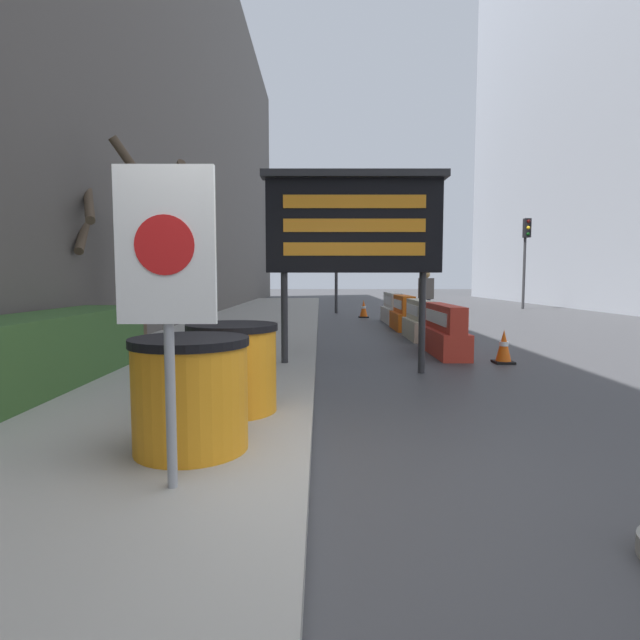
{
  "coord_description": "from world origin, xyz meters",
  "views": [
    {
      "loc": [
        0.07,
        -3.14,
        1.4
      ],
      "look_at": [
        0.05,
        4.74,
        0.73
      ],
      "focal_mm": 28.0,
      "sensor_mm": 36.0,
      "label": 1
    }
  ],
  "objects_px": {
    "jersey_barrier_red_striped": "(445,333)",
    "jersey_barrier_orange_far": "(405,315)",
    "barrel_drum_middle": "(234,367)",
    "traffic_light_far_side": "(527,244)",
    "message_board": "(355,225)",
    "traffic_light_near_curb": "(338,230)",
    "traffic_cone_mid": "(365,309)",
    "jersey_barrier_white": "(393,309)",
    "pedestrian_worker": "(427,293)",
    "warning_sign": "(168,270)",
    "traffic_cone_near": "(505,347)",
    "jersey_barrier_cream": "(420,322)",
    "barrel_drum_foreground": "(192,393)"
  },
  "relations": [
    {
      "from": "jersey_barrier_red_striped",
      "to": "jersey_barrier_orange_far",
      "type": "distance_m",
      "value": 4.39
    },
    {
      "from": "barrel_drum_middle",
      "to": "jersey_barrier_red_striped",
      "type": "bearing_deg",
      "value": 55.3
    },
    {
      "from": "traffic_light_far_side",
      "to": "barrel_drum_middle",
      "type": "bearing_deg",
      "value": -119.28
    },
    {
      "from": "message_board",
      "to": "traffic_light_near_curb",
      "type": "height_order",
      "value": "traffic_light_near_curb"
    },
    {
      "from": "traffic_cone_mid",
      "to": "message_board",
      "type": "bearing_deg",
      "value": -95.85
    },
    {
      "from": "jersey_barrier_white",
      "to": "traffic_light_near_curb",
      "type": "bearing_deg",
      "value": 111.52
    },
    {
      "from": "pedestrian_worker",
      "to": "traffic_light_near_curb",
      "type": "bearing_deg",
      "value": 74.55
    },
    {
      "from": "jersey_barrier_red_striped",
      "to": "jersey_barrier_white",
      "type": "bearing_deg",
      "value": 90.0
    },
    {
      "from": "warning_sign",
      "to": "jersey_barrier_red_striped",
      "type": "relative_size",
      "value": 0.96
    },
    {
      "from": "traffic_cone_near",
      "to": "traffic_cone_mid",
      "type": "distance_m",
      "value": 9.64
    },
    {
      "from": "jersey_barrier_cream",
      "to": "jersey_barrier_white",
      "type": "xyz_separation_m",
      "value": [
        0.0,
        4.26,
        0.02
      ]
    },
    {
      "from": "jersey_barrier_cream",
      "to": "jersey_barrier_orange_far",
      "type": "relative_size",
      "value": 1.0
    },
    {
      "from": "traffic_cone_mid",
      "to": "traffic_light_near_curb",
      "type": "xyz_separation_m",
      "value": [
        -0.9,
        2.12,
        2.97
      ]
    },
    {
      "from": "jersey_barrier_white",
      "to": "traffic_cone_near",
      "type": "bearing_deg",
      "value": -84.38
    },
    {
      "from": "jersey_barrier_white",
      "to": "traffic_cone_near",
      "type": "distance_m",
      "value": 7.56
    },
    {
      "from": "jersey_barrier_red_striped",
      "to": "traffic_light_near_curb",
      "type": "height_order",
      "value": "traffic_light_near_curb"
    },
    {
      "from": "barrel_drum_middle",
      "to": "jersey_barrier_red_striped",
      "type": "relative_size",
      "value": 0.43
    },
    {
      "from": "jersey_barrier_orange_far",
      "to": "jersey_barrier_cream",
      "type": "bearing_deg",
      "value": -90.0
    },
    {
      "from": "traffic_cone_near",
      "to": "traffic_light_far_side",
      "type": "xyz_separation_m",
      "value": [
        6.23,
        14.45,
        2.66
      ]
    },
    {
      "from": "warning_sign",
      "to": "jersey_barrier_white",
      "type": "relative_size",
      "value": 0.94
    },
    {
      "from": "warning_sign",
      "to": "traffic_light_near_curb",
      "type": "distance_m",
      "value": 17.04
    },
    {
      "from": "jersey_barrier_orange_far",
      "to": "jersey_barrier_white",
      "type": "distance_m",
      "value": 2.15
    },
    {
      "from": "barrel_drum_middle",
      "to": "jersey_barrier_orange_far",
      "type": "height_order",
      "value": "barrel_drum_middle"
    },
    {
      "from": "traffic_light_near_curb",
      "to": "traffic_light_far_side",
      "type": "distance_m",
      "value": 9.05
    },
    {
      "from": "barrel_drum_foreground",
      "to": "traffic_light_near_curb",
      "type": "distance_m",
      "value": 16.5
    },
    {
      "from": "traffic_cone_mid",
      "to": "traffic_light_near_curb",
      "type": "height_order",
      "value": "traffic_light_near_curb"
    },
    {
      "from": "barrel_drum_foreground",
      "to": "traffic_cone_near",
      "type": "bearing_deg",
      "value": 49.04
    },
    {
      "from": "pedestrian_worker",
      "to": "warning_sign",
      "type": "bearing_deg",
      "value": -149.66
    },
    {
      "from": "traffic_cone_mid",
      "to": "pedestrian_worker",
      "type": "relative_size",
      "value": 0.39
    },
    {
      "from": "warning_sign",
      "to": "traffic_light_far_side",
      "type": "distance_m",
      "value": 22.18
    },
    {
      "from": "barrel_drum_middle",
      "to": "pedestrian_worker",
      "type": "distance_m",
      "value": 10.72
    },
    {
      "from": "barrel_drum_foreground",
      "to": "pedestrian_worker",
      "type": "bearing_deg",
      "value": 69.88
    },
    {
      "from": "traffic_light_far_side",
      "to": "jersey_barrier_orange_far",
      "type": "bearing_deg",
      "value": -127.49
    },
    {
      "from": "pedestrian_worker",
      "to": "traffic_cone_near",
      "type": "bearing_deg",
      "value": -131.66
    },
    {
      "from": "traffic_light_far_side",
      "to": "warning_sign",
      "type": "bearing_deg",
      "value": -117.22
    },
    {
      "from": "message_board",
      "to": "traffic_light_far_side",
      "type": "xyz_separation_m",
      "value": [
        8.75,
        15.27,
        0.76
      ]
    },
    {
      "from": "jersey_barrier_orange_far",
      "to": "traffic_cone_mid",
      "type": "distance_m",
      "value": 4.23
    },
    {
      "from": "jersey_barrier_cream",
      "to": "warning_sign",
      "type": "bearing_deg",
      "value": -110.39
    },
    {
      "from": "warning_sign",
      "to": "traffic_cone_near",
      "type": "bearing_deg",
      "value": 53.32
    },
    {
      "from": "warning_sign",
      "to": "jersey_barrier_white",
      "type": "xyz_separation_m",
      "value": [
        3.15,
        12.75,
        -1.03
      ]
    },
    {
      "from": "message_board",
      "to": "traffic_cone_near",
      "type": "xyz_separation_m",
      "value": [
        2.52,
        0.83,
        -1.9
      ]
    },
    {
      "from": "warning_sign",
      "to": "jersey_barrier_red_striped",
      "type": "xyz_separation_m",
      "value": [
        3.15,
        6.2,
        -1.04
      ]
    },
    {
      "from": "jersey_barrier_red_striped",
      "to": "traffic_cone_near",
      "type": "height_order",
      "value": "jersey_barrier_red_striped"
    },
    {
      "from": "jersey_barrier_orange_far",
      "to": "pedestrian_worker",
      "type": "relative_size",
      "value": 1.02
    },
    {
      "from": "barrel_drum_foreground",
      "to": "traffic_cone_mid",
      "type": "height_order",
      "value": "barrel_drum_foreground"
    },
    {
      "from": "traffic_cone_mid",
      "to": "traffic_light_far_side",
      "type": "xyz_separation_m",
      "value": [
        7.69,
        4.92,
        2.62
      ]
    },
    {
      "from": "barrel_drum_foreground",
      "to": "barrel_drum_middle",
      "type": "distance_m",
      "value": 1.07
    },
    {
      "from": "barrel_drum_middle",
      "to": "traffic_cone_near",
      "type": "distance_m",
      "value": 5.19
    },
    {
      "from": "message_board",
      "to": "jersey_barrier_cream",
      "type": "xyz_separation_m",
      "value": [
        1.78,
        4.08,
        -1.77
      ]
    },
    {
      "from": "jersey_barrier_red_striped",
      "to": "jersey_barrier_cream",
      "type": "distance_m",
      "value": 2.28
    }
  ]
}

